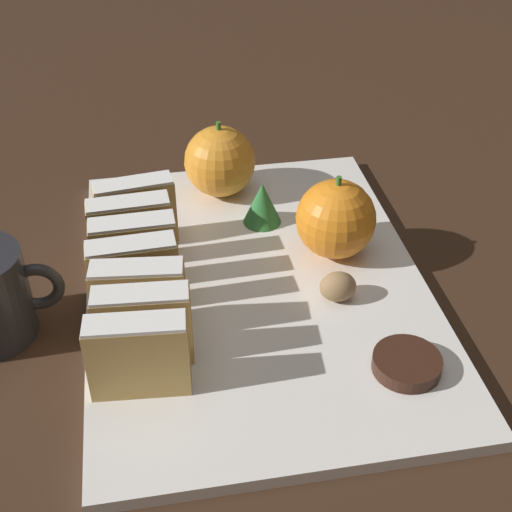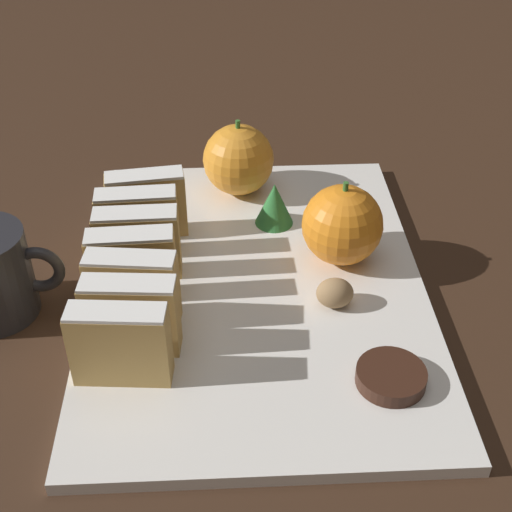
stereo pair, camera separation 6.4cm
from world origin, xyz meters
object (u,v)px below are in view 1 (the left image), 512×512
Objects in this scene: orange_near at (336,219)px; orange_far at (220,161)px; walnut at (338,287)px; chocolate_cookie at (407,363)px.

orange_far is (-0.09, 0.13, -0.00)m from orange_near.
walnut is 0.10m from chocolate_cookie.
orange_far is at bearing 111.77° from walnut.
orange_near and orange_far have the same top height.
orange_near is 0.17m from chocolate_cookie.
walnut reaches higher than chocolate_cookie.
orange_near is 1.00× the size of orange_far.
walnut is (-0.01, -0.07, -0.02)m from orange_near.
orange_far reaches higher than chocolate_cookie.
chocolate_cookie is at bearing -71.48° from walnut.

